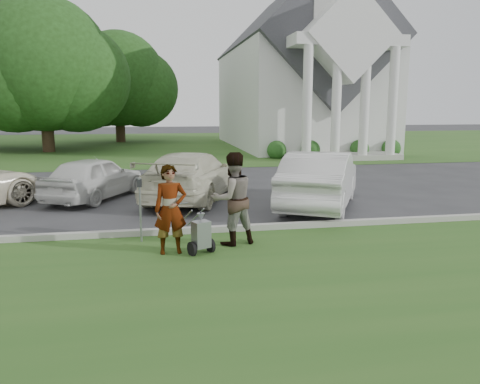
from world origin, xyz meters
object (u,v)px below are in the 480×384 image
object	(u,v)px
tree_back	(118,83)
striping_cart	(201,235)
car_d	(320,179)
person_right	(233,199)
tree_left	(43,71)
car_b	(94,178)
person_left	(171,210)
car_c	(191,176)
parking_meter_near	(140,202)
church	(299,63)

from	to	relation	value
tree_back	striping_cart	size ratio (longest dim) A/B	9.22
car_d	person_right	bearing A→B (deg)	74.50
tree_left	car_b	size ratio (longest dim) A/B	2.66
person_left	car_c	xyz separation A→B (m)	(0.84, 5.50, -0.13)
tree_left	person_right	bearing A→B (deg)	-69.77
tree_back	parking_meter_near	xyz separation A→B (m)	(2.36, -29.94, -3.84)
church	car_c	bearing A→B (deg)	-116.46
striping_cart	car_d	size ratio (longest dim) A/B	0.21
person_left	parking_meter_near	size ratio (longest dim) A/B	1.25
person_left	person_right	bearing A→B (deg)	12.46
striping_cart	person_right	xyz separation A→B (m)	(0.73, 0.54, 0.59)
tree_left	car_b	distance (m)	17.99
person_left	car_c	world-z (taller)	person_left
church	striping_cart	world-z (taller)	church
person_left	parking_meter_near	distance (m)	1.10
person_left	parking_meter_near	bearing A→B (deg)	119.01
car_c	person_right	bearing A→B (deg)	116.47
striping_cart	person_left	world-z (taller)	person_left
church	person_left	size ratio (longest dim) A/B	13.66
tree_left	parking_meter_near	size ratio (longest dim) A/B	7.55
tree_back	striping_cart	xyz separation A→B (m)	(3.55, -30.99, -4.34)
tree_left	tree_back	size ratio (longest dim) A/B	1.11
car_b	car_d	xyz separation A→B (m)	(6.57, -2.40, 0.13)
parking_meter_near	car_c	size ratio (longest dim) A/B	0.27
car_b	person_left	bearing A→B (deg)	136.35
person_right	car_c	world-z (taller)	person_right
tree_left	car_d	bearing A→B (deg)	-59.28
person_left	car_d	xyz separation A→B (m)	(4.42, 3.69, -0.07)
tree_back	car_b	xyz separation A→B (m)	(0.81, -24.76, -4.05)
tree_back	car_d	bearing A→B (deg)	-74.78
car_b	car_c	xyz separation A→B (m)	(3.00, -0.59, 0.07)
car_b	tree_left	bearing A→B (deg)	-47.12
car_d	parking_meter_near	bearing A→B (deg)	56.89
tree_back	car_b	size ratio (longest dim) A/B	2.40
striping_cart	tree_left	bearing A→B (deg)	83.97
striping_cart	parking_meter_near	bearing A→B (deg)	114.16
tree_back	car_c	world-z (taller)	tree_back
car_c	car_b	bearing A→B (deg)	10.24
tree_left	parking_meter_near	bearing A→B (deg)	-73.82
car_c	car_d	xyz separation A→B (m)	(3.57, -1.81, 0.06)
church	car_d	bearing A→B (deg)	-105.49
striping_cart	person_left	size ratio (longest dim) A/B	0.59
church	car_c	size ratio (longest dim) A/B	4.66
person_left	car_b	bearing A→B (deg)	104.86
parking_meter_near	striping_cart	bearing A→B (deg)	-41.64
church	striping_cart	distance (m)	26.49
tree_back	car_b	bearing A→B (deg)	-88.12
car_c	car_d	distance (m)	4.01
person_right	car_c	xyz separation A→B (m)	(-0.46, 5.10, -0.22)
tree_back	person_right	bearing A→B (deg)	-82.02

